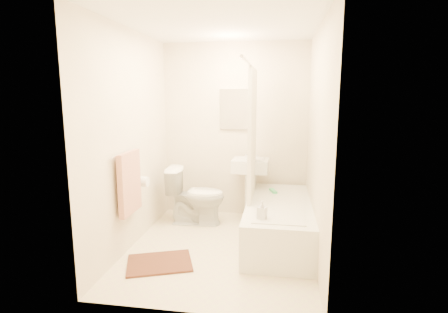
% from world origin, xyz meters
% --- Properties ---
extents(floor, '(2.40, 2.40, 0.00)m').
position_xyz_m(floor, '(0.00, 0.00, 0.00)').
color(floor, beige).
rests_on(floor, ground).
extents(ceiling, '(2.40, 2.40, 0.00)m').
position_xyz_m(ceiling, '(0.00, 0.00, 2.40)').
color(ceiling, white).
rests_on(ceiling, ground).
extents(wall_back, '(2.00, 0.02, 2.40)m').
position_xyz_m(wall_back, '(0.00, 1.20, 1.20)').
color(wall_back, beige).
rests_on(wall_back, ground).
extents(wall_left, '(0.02, 2.40, 2.40)m').
position_xyz_m(wall_left, '(-1.00, 0.00, 1.20)').
color(wall_left, beige).
rests_on(wall_left, ground).
extents(wall_right, '(0.02, 2.40, 2.40)m').
position_xyz_m(wall_right, '(1.00, 0.00, 1.20)').
color(wall_right, beige).
rests_on(wall_right, ground).
extents(mirror, '(0.40, 0.03, 0.55)m').
position_xyz_m(mirror, '(0.00, 1.18, 1.50)').
color(mirror, white).
rests_on(mirror, wall_back).
extents(curtain_rod, '(0.03, 1.70, 0.03)m').
position_xyz_m(curtain_rod, '(0.30, 0.10, 2.00)').
color(curtain_rod, silver).
rests_on(curtain_rod, wall_back).
extents(shower_curtain, '(0.04, 0.80, 1.55)m').
position_xyz_m(shower_curtain, '(0.30, 0.50, 1.22)').
color(shower_curtain, silver).
rests_on(shower_curtain, curtain_rod).
extents(towel_bar, '(0.02, 0.60, 0.02)m').
position_xyz_m(towel_bar, '(-0.96, -0.25, 1.10)').
color(towel_bar, silver).
rests_on(towel_bar, wall_left).
extents(towel, '(0.06, 0.45, 0.66)m').
position_xyz_m(towel, '(-0.93, -0.25, 0.78)').
color(towel, '#CC7266').
rests_on(towel, towel_bar).
extents(toilet_paper, '(0.11, 0.12, 0.12)m').
position_xyz_m(toilet_paper, '(-0.93, 0.12, 0.70)').
color(toilet_paper, white).
rests_on(toilet_paper, wall_left).
extents(toilet, '(0.78, 0.47, 0.74)m').
position_xyz_m(toilet, '(-0.45, 0.73, 0.37)').
color(toilet, silver).
rests_on(toilet, floor).
extents(sink, '(0.49, 0.40, 0.93)m').
position_xyz_m(sink, '(0.25, 0.95, 0.46)').
color(sink, silver).
rests_on(sink, floor).
extents(bathtub, '(0.73, 1.68, 0.47)m').
position_xyz_m(bathtub, '(0.63, 0.30, 0.24)').
color(bathtub, silver).
rests_on(bathtub, floor).
extents(bath_mat, '(0.77, 0.67, 0.02)m').
position_xyz_m(bath_mat, '(-0.55, -0.47, 0.01)').
color(bath_mat, '#4B2A1C').
rests_on(bath_mat, floor).
extents(soap_bottle, '(0.11, 0.11, 0.19)m').
position_xyz_m(soap_bottle, '(0.47, -0.29, 0.57)').
color(soap_bottle, silver).
rests_on(soap_bottle, bathtub).
extents(scrub_brush, '(0.11, 0.19, 0.04)m').
position_xyz_m(scrub_brush, '(0.56, 0.69, 0.49)').
color(scrub_brush, '#3CAD61').
rests_on(scrub_brush, bathtub).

